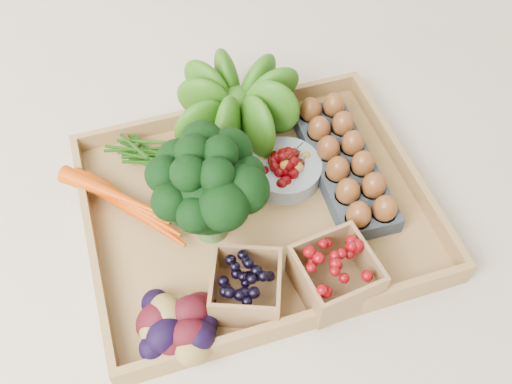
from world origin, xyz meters
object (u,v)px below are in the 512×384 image
object	(u,v)px
tray	(256,210)
broccoli	(209,204)
egg_carton	(343,167)
cherry_bowl	(285,170)

from	to	relation	value
tray	broccoli	size ratio (longest dim) A/B	3.02
tray	broccoli	distance (m)	0.11
tray	broccoli	bearing A→B (deg)	-166.92
broccoli	egg_carton	size ratio (longest dim) A/B	0.64
egg_carton	cherry_bowl	bearing A→B (deg)	169.07
broccoli	cherry_bowl	size ratio (longest dim) A/B	1.45
tray	cherry_bowl	distance (m)	0.09
broccoli	egg_carton	world-z (taller)	broccoli
cherry_bowl	egg_carton	size ratio (longest dim) A/B	0.45
broccoli	egg_carton	bearing A→B (deg)	10.26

